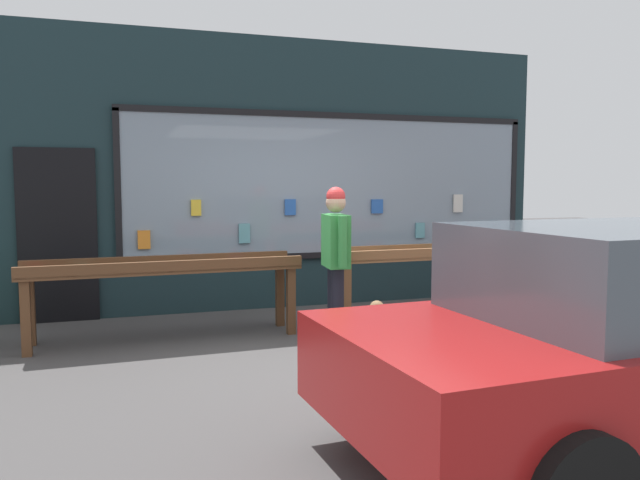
{
  "coord_description": "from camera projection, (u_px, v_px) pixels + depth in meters",
  "views": [
    {
      "loc": [
        -2.13,
        -5.8,
        1.67
      ],
      "look_at": [
        0.02,
        0.78,
        1.05
      ],
      "focal_mm": 35.0,
      "sensor_mm": 36.0,
      "label": 1
    }
  ],
  "objects": [
    {
      "name": "ground_plane",
      "position": [
        342.0,
        350.0,
        6.3
      ],
      "size": [
        40.0,
        40.0,
        0.0
      ],
      "primitive_type": "plane",
      "color": "#474444"
    },
    {
      "name": "shopfront_facade",
      "position": [
        282.0,
        176.0,
        8.4
      ],
      "size": [
        7.59,
        0.29,
        3.59
      ],
      "color": "#192D33",
      "rests_on": "ground_plane"
    },
    {
      "name": "display_table_left",
      "position": [
        164.0,
        274.0,
        6.65
      ],
      "size": [
        2.9,
        0.68,
        0.88
      ],
      "color": "brown",
      "rests_on": "ground_plane"
    },
    {
      "name": "display_table_right",
      "position": [
        441.0,
        260.0,
        7.67
      ],
      "size": [
        2.9,
        0.65,
        0.92
      ],
      "color": "brown",
      "rests_on": "ground_plane"
    },
    {
      "name": "person_browsing",
      "position": [
        336.0,
        252.0,
        6.62
      ],
      "size": [
        0.26,
        0.65,
        1.64
      ],
      "rotation": [
        0.0,
        0.0,
        1.47
      ],
      "color": "black",
      "rests_on": "ground_plane"
    },
    {
      "name": "small_dog",
      "position": [
        389.0,
        315.0,
        6.62
      ],
      "size": [
        0.31,
        0.55,
        0.41
      ],
      "rotation": [
        0.0,
        0.0,
        1.91
      ],
      "color": "#99724C",
      "rests_on": "ground_plane"
    }
  ]
}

